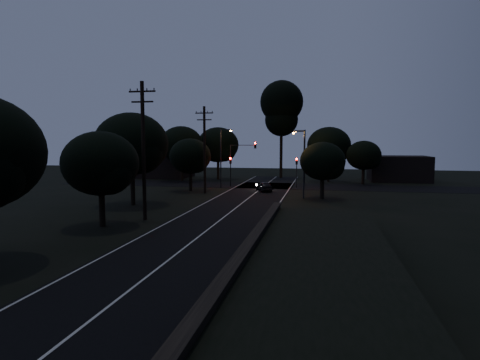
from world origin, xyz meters
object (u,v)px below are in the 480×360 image
at_px(signal_right, 297,167).
at_px(utility_pole_far, 205,148).
at_px(signal_mast, 242,156).
at_px(car, 264,186).
at_px(tall_pine, 282,108).
at_px(utility_pole_mid, 143,149).
at_px(streetlight_c, 303,159).
at_px(streetlight_b, 303,153).
at_px(streetlight_a, 222,154).
at_px(signal_left, 231,166).

bearing_deg(signal_right, utility_pole_far, -143.00).
distance_m(signal_right, signal_mast, 7.66).
bearing_deg(signal_mast, car, -50.57).
height_order(tall_pine, car, tall_pine).
bearing_deg(utility_pole_mid, streetlight_c, 51.74).
bearing_deg(signal_mast, utility_pole_far, -111.11).
distance_m(tall_pine, streetlight_b, 13.96).
relative_size(signal_mast, streetlight_a, 0.78).
relative_size(signal_mast, streetlight_c, 0.83).
bearing_deg(streetlight_a, car, -22.52).
height_order(streetlight_b, car, streetlight_b).
xyz_separation_m(signal_left, signal_mast, (1.69, 0.00, 1.50)).
distance_m(utility_pole_far, car, 9.05).
xyz_separation_m(signal_right, streetlight_b, (0.71, 4.01, 1.80)).
distance_m(utility_pole_far, signal_left, 8.53).
xyz_separation_m(tall_pine, signal_mast, (-3.91, -15.01, -7.74)).
xyz_separation_m(utility_pole_mid, signal_mast, (3.09, 24.99, -1.40)).
bearing_deg(car, utility_pole_mid, 49.93).
relative_size(tall_pine, signal_left, 4.08).
distance_m(signal_left, signal_right, 9.20).
distance_m(utility_pole_mid, signal_left, 25.19).
relative_size(utility_pole_mid, signal_mast, 1.76).
relative_size(tall_pine, streetlight_c, 2.23).
height_order(streetlight_a, streetlight_b, same).
xyz_separation_m(signal_right, signal_mast, (-7.51, 0.00, 1.50)).
height_order(utility_pole_far, tall_pine, tall_pine).
xyz_separation_m(tall_pine, streetlight_b, (4.31, -11.00, -7.45)).
relative_size(signal_right, car, 1.12).
bearing_deg(signal_mast, streetlight_c, -48.81).
xyz_separation_m(utility_pole_far, signal_right, (10.60, 7.99, -2.65)).
xyz_separation_m(streetlight_a, streetlight_b, (10.61, 6.00, 0.00)).
height_order(utility_pole_far, streetlight_a, utility_pole_far).
bearing_deg(streetlight_a, utility_pole_mid, -91.73).
distance_m(signal_left, streetlight_b, 10.84).
xyz_separation_m(utility_pole_far, signal_mast, (3.09, 7.99, -1.15)).
bearing_deg(streetlight_b, signal_left, -157.95).
bearing_deg(utility_pole_far, streetlight_b, 46.70).
xyz_separation_m(signal_mast, car, (3.72, -4.53, -3.71)).
height_order(utility_pole_far, signal_right, utility_pole_far).
distance_m(streetlight_c, car, 8.30).
relative_size(utility_pole_mid, tall_pine, 0.66).
bearing_deg(tall_pine, signal_mast, -104.62).
height_order(signal_mast, streetlight_b, streetlight_b).
bearing_deg(utility_pole_far, car, 26.98).
xyz_separation_m(streetlight_a, streetlight_c, (11.14, -8.00, -0.29)).
xyz_separation_m(tall_pine, signal_left, (-5.60, -15.01, -9.24)).
bearing_deg(streetlight_b, car, -117.80).
relative_size(streetlight_a, streetlight_b, 1.00).
relative_size(utility_pole_mid, streetlight_b, 1.38).
bearing_deg(signal_right, car, -129.99).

